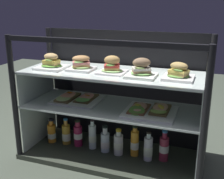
{
  "coord_description": "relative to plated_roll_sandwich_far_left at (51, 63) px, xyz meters",
  "views": [
    {
      "loc": [
        0.67,
        -1.85,
        1.14
      ],
      "look_at": [
        0.0,
        0.0,
        0.54
      ],
      "focal_mm": 47.06,
      "sensor_mm": 36.0,
      "label": 1
    }
  ],
  "objects": [
    {
      "name": "plated_roll_sandwich_center",
      "position": [
        0.9,
        0.01,
        0.0
      ],
      "size": [
        0.19,
        0.19,
        0.11
      ],
      "color": "white",
      "rests_on": "shelf_upper_glass"
    },
    {
      "name": "plated_roll_sandwich_left_of_center",
      "position": [
        0.46,
        0.02,
        0.01
      ],
      "size": [
        0.18,
        0.18,
        0.12
      ],
      "color": "white",
      "rests_on": "shelf_upper_glass"
    },
    {
      "name": "juice_bottle_front_left_end",
      "position": [
        0.83,
        0.07,
        -0.56
      ],
      "size": [
        0.07,
        0.07,
        0.23
      ],
      "color": "#922942",
      "rests_on": "case_base_deck"
    },
    {
      "name": "juice_bottle_back_center",
      "position": [
        -0.07,
        0.05,
        -0.58
      ],
      "size": [
        0.07,
        0.07,
        0.2
      ],
      "color": "orange",
      "rests_on": "case_base_deck"
    },
    {
      "name": "juice_bottle_front_middle",
      "position": [
        0.73,
        0.04,
        -0.57
      ],
      "size": [
        0.06,
        0.06,
        0.22
      ],
      "color": "silver",
      "rests_on": "case_base_deck"
    },
    {
      "name": "plated_roll_sandwich_mid_right",
      "position": [
        0.22,
        0.03,
        0.0
      ],
      "size": [
        0.17,
        0.17,
        0.11
      ],
      "color": "white",
      "rests_on": "shelf_upper_glass"
    },
    {
      "name": "juice_bottle_near_post",
      "position": [
        0.39,
        0.05,
        -0.58
      ],
      "size": [
        0.07,
        0.07,
        0.21
      ],
      "color": "white",
      "rests_on": "case_base_deck"
    },
    {
      "name": "juice_bottle_back_left",
      "position": [
        0.16,
        0.06,
        -0.57
      ],
      "size": [
        0.07,
        0.07,
        0.21
      ],
      "color": "#9B1C45",
      "rests_on": "case_base_deck"
    },
    {
      "name": "shelf_lower_glass",
      "position": [
        0.45,
        0.04,
        -0.29
      ],
      "size": [
        1.27,
        0.47,
        0.01
      ],
      "primitive_type": "cube",
      "color": "silver",
      "rests_on": "riser_lower_tier"
    },
    {
      "name": "juice_bottle_tucked_behind",
      "position": [
        0.5,
        0.04,
        -0.58
      ],
      "size": [
        0.07,
        0.07,
        0.2
      ],
      "color": "white",
      "rests_on": "case_base_deck"
    },
    {
      "name": "ground_plane",
      "position": [
        0.45,
        0.04,
        -0.71
      ],
      "size": [
        6.0,
        6.0,
        0.02
      ],
      "primitive_type": "cube",
      "color": "#40483C",
      "rests_on": "ground"
    },
    {
      "name": "open_sandwich_tray_far_left",
      "position": [
        0.74,
        0.01,
        -0.27
      ],
      "size": [
        0.34,
        0.31,
        0.07
      ],
      "color": "white",
      "rests_on": "shelf_lower_glass"
    },
    {
      "name": "juice_bottle_back_right",
      "position": [
        0.06,
        0.06,
        -0.58
      ],
      "size": [
        0.07,
        0.07,
        0.21
      ],
      "color": "gold",
      "rests_on": "case_base_deck"
    },
    {
      "name": "juice_bottle_front_fourth",
      "position": [
        0.62,
        0.07,
        -0.56
      ],
      "size": [
        0.06,
        0.06,
        0.23
      ],
      "color": "orange",
      "rests_on": "case_base_deck"
    },
    {
      "name": "riser_upper_tier",
      "position": [
        0.45,
        0.04,
        -0.17
      ],
      "size": [
        1.25,
        0.45,
        0.24
      ],
      "color": "silver",
      "rests_on": "shelf_lower_glass"
    },
    {
      "name": "open_sandwich_tray_left_of_center",
      "position": [
        0.16,
        0.07,
        -0.27
      ],
      "size": [
        0.34,
        0.31,
        0.06
      ],
      "color": "white",
      "rests_on": "shelf_lower_glass"
    },
    {
      "name": "case_base_deck",
      "position": [
        0.45,
        0.04,
        -0.68
      ],
      "size": [
        1.33,
        0.53,
        0.04
      ],
      "primitive_type": "cube",
      "color": "#343A30",
      "rests_on": "ground"
    },
    {
      "name": "shelf_upper_glass",
      "position": [
        0.45,
        0.04,
        -0.04
      ],
      "size": [
        1.27,
        0.47,
        0.01
      ],
      "primitive_type": "cube",
      "color": "silver",
      "rests_on": "riser_upper_tier"
    },
    {
      "name": "plated_roll_sandwich_right_of_center",
      "position": [
        0.67,
        -0.01,
        0.01
      ],
      "size": [
        0.19,
        0.19,
        0.13
      ],
      "color": "white",
      "rests_on": "shelf_upper_glass"
    },
    {
      "name": "riser_lower_tier",
      "position": [
        0.45,
        0.04,
        -0.48
      ],
      "size": [
        1.25,
        0.45,
        0.36
      ],
      "color": "silver",
      "rests_on": "case_base_deck"
    },
    {
      "name": "plated_roll_sandwich_far_left",
      "position": [
        0.0,
        0.0,
        0.0
      ],
      "size": [
        0.2,
        0.2,
        0.11
      ],
      "color": "white",
      "rests_on": "shelf_upper_glass"
    },
    {
      "name": "juice_bottle_front_right_end",
      "position": [
        0.28,
        0.06,
        -0.56
      ],
      "size": [
        0.06,
        0.06,
        0.24
      ],
      "color": "white",
      "rests_on": "case_base_deck"
    },
    {
      "name": "case_frame",
      "position": [
        0.45,
        0.17,
        -0.19
      ],
      "size": [
        1.33,
        0.53,
        0.92
      ],
      "color": "black",
      "rests_on": "ground"
    }
  ]
}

